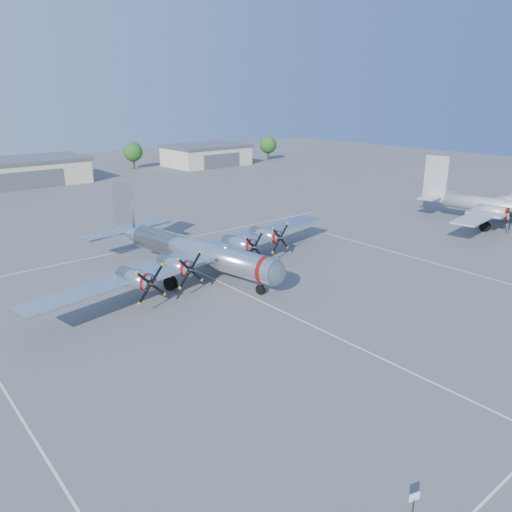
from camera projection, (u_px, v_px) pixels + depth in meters
ground at (281, 311)px, 43.72m from camera, size 260.00×260.00×0.00m
parking_lines at (294, 317)px, 42.44m from camera, size 60.00×50.08×0.01m
hangar_center at (13, 172)px, 102.88m from camera, size 28.60×14.60×5.40m
hangar_east at (206, 155)px, 132.00m from camera, size 20.60×14.60×5.40m
tree_east at (133, 152)px, 125.03m from camera, size 4.80×4.80×6.64m
tree_far_east at (268, 145)px, 142.23m from camera, size 4.80×4.80×6.64m
main_bomber_b29 at (193, 273)px, 52.88m from camera, size 43.37×33.55×8.64m
twin_engine_east at (487, 224)px, 73.00m from camera, size 31.64×24.73×9.19m
info_placard at (414, 499)px, 22.44m from camera, size 0.55×0.21×1.07m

